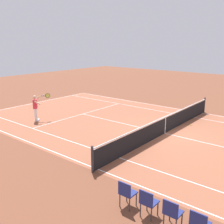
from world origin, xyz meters
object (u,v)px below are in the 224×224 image
object	(u,v)px
tennis_net	(165,125)
spectator_chair_0	(199,223)
spectator_chair_3	(127,192)
spectator_chair_1	(172,212)
tennis_player_near	(36,107)
tennis_ball	(191,125)
spectator_chair_2	(148,201)

from	to	relation	value
tennis_net	spectator_chair_0	xyz separation A→B (m)	(-4.59, 6.80, 0.03)
spectator_chair_0	spectator_chair_3	bearing A→B (deg)	0.00
spectator_chair_1	tennis_player_near	bearing A→B (deg)	-18.53
spectator_chair_0	spectator_chair_3	world-z (taller)	same
tennis_net	spectator_chair_1	distance (m)	7.81
tennis_net	tennis_ball	size ratio (longest dim) A/B	177.27
tennis_net	spectator_chair_2	xyz separation A→B (m)	(-3.10, 6.80, 0.03)
tennis_player_near	spectator_chair_1	size ratio (longest dim) A/B	1.93
tennis_player_near	tennis_ball	bearing A→B (deg)	-146.84
tennis_ball	spectator_chair_1	size ratio (longest dim) A/B	0.08
spectator_chair_0	spectator_chair_1	size ratio (longest dim) A/B	1.00
spectator_chair_1	spectator_chair_3	size ratio (longest dim) A/B	1.00
tennis_ball	spectator_chair_0	distance (m)	9.94
spectator_chair_3	spectator_chair_0	bearing A→B (deg)	180.00
spectator_chair_0	spectator_chair_3	size ratio (longest dim) A/B	1.00
spectator_chair_1	spectator_chair_3	world-z (taller)	same
tennis_ball	spectator_chair_2	xyz separation A→B (m)	(-2.54, 9.07, 0.49)
tennis_net	spectator_chair_2	world-z (taller)	tennis_net
tennis_net	tennis_player_near	distance (m)	8.09
tennis_player_near	tennis_ball	size ratio (longest dim) A/B	25.71
tennis_player_near	spectator_chair_1	world-z (taller)	tennis_player_near
tennis_net	spectator_chair_2	bearing A→B (deg)	114.47
tennis_net	spectator_chair_1	world-z (taller)	tennis_net
tennis_player_near	tennis_net	bearing A→B (deg)	-158.22
tennis_ball	spectator_chair_3	size ratio (longest dim) A/B	0.08
tennis_net	spectator_chair_2	distance (m)	7.47
tennis_player_near	tennis_ball	world-z (taller)	tennis_player_near
tennis_net	spectator_chair_3	distance (m)	7.20
tennis_net	spectator_chair_3	xyz separation A→B (m)	(-2.35, 6.80, 0.03)
spectator_chair_0	spectator_chair_1	distance (m)	0.74
tennis_player_near	spectator_chair_3	xyz separation A→B (m)	(-9.86, 3.80, -0.41)
tennis_ball	spectator_chair_1	world-z (taller)	spectator_chair_1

